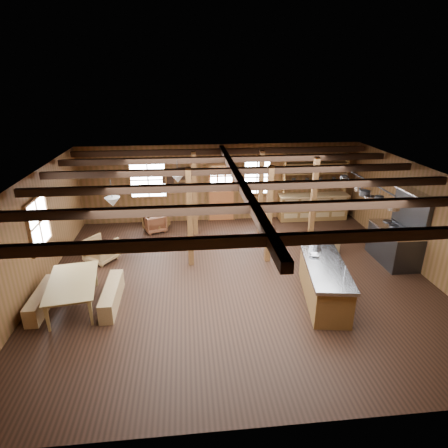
{
  "coord_description": "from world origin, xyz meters",
  "views": [
    {
      "loc": [
        -1.26,
        -8.59,
        4.99
      ],
      "look_at": [
        -0.27,
        0.89,
        1.23
      ],
      "focal_mm": 30.0,
      "sensor_mm": 36.0,
      "label": 1
    }
  ],
  "objects_px": {
    "commercial_range": "(397,239)",
    "dining_table": "(76,294)",
    "armchair_c": "(101,250)",
    "armchair_a": "(155,223)",
    "armchair_b": "(156,220)",
    "kitchen_island": "(324,282)"
  },
  "relations": [
    {
      "from": "dining_table",
      "to": "armchair_c",
      "type": "height_order",
      "value": "armchair_c"
    },
    {
      "from": "dining_table",
      "to": "armchair_a",
      "type": "relative_size",
      "value": 2.73
    },
    {
      "from": "dining_table",
      "to": "armchair_c",
      "type": "relative_size",
      "value": 2.41
    },
    {
      "from": "commercial_range",
      "to": "dining_table",
      "type": "distance_m",
      "value": 8.67
    },
    {
      "from": "armchair_b",
      "to": "dining_table",
      "type": "bearing_deg",
      "value": 100.96
    },
    {
      "from": "kitchen_island",
      "to": "commercial_range",
      "type": "xyz_separation_m",
      "value": [
        2.75,
        1.74,
        0.2
      ]
    },
    {
      "from": "armchair_a",
      "to": "armchair_c",
      "type": "xyz_separation_m",
      "value": [
        -1.39,
        -2.09,
        0.04
      ]
    },
    {
      "from": "commercial_range",
      "to": "armchair_a",
      "type": "relative_size",
      "value": 3.1
    },
    {
      "from": "commercial_range",
      "to": "dining_table",
      "type": "height_order",
      "value": "commercial_range"
    },
    {
      "from": "dining_table",
      "to": "armchair_c",
      "type": "distance_m",
      "value": 2.31
    },
    {
      "from": "kitchen_island",
      "to": "dining_table",
      "type": "relative_size",
      "value": 1.39
    },
    {
      "from": "kitchen_island",
      "to": "armchair_b",
      "type": "xyz_separation_m",
      "value": [
        -4.24,
        4.95,
        -0.15
      ]
    },
    {
      "from": "armchair_a",
      "to": "kitchen_island",
      "type": "bearing_deg",
      "value": 111.87
    },
    {
      "from": "dining_table",
      "to": "armchair_b",
      "type": "relative_size",
      "value": 2.59
    },
    {
      "from": "commercial_range",
      "to": "armchair_a",
      "type": "height_order",
      "value": "commercial_range"
    },
    {
      "from": "commercial_range",
      "to": "armchair_c",
      "type": "xyz_separation_m",
      "value": [
        -8.42,
        0.88,
        -0.32
      ]
    },
    {
      "from": "armchair_b",
      "to": "kitchen_island",
      "type": "bearing_deg",
      "value": 160.03
    },
    {
      "from": "dining_table",
      "to": "kitchen_island",
      "type": "bearing_deg",
      "value": -101.62
    },
    {
      "from": "dining_table",
      "to": "armchair_a",
      "type": "height_order",
      "value": "dining_table"
    },
    {
      "from": "kitchen_island",
      "to": "armchair_a",
      "type": "relative_size",
      "value": 3.8
    },
    {
      "from": "commercial_range",
      "to": "dining_table",
      "type": "xyz_separation_m",
      "value": [
        -8.54,
        -1.43,
        -0.35
      ]
    },
    {
      "from": "armchair_b",
      "to": "commercial_range",
      "type": "bearing_deg",
      "value": -175.19
    }
  ]
}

